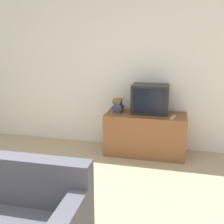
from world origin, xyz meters
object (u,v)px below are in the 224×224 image
(remote_on_stand, at_px, (173,117))
(television, at_px, (150,99))
(book_stack, at_px, (118,106))
(tv_stand, at_px, (145,134))

(remote_on_stand, bearing_deg, television, 149.61)
(television, relative_size, remote_on_stand, 3.02)
(book_stack, relative_size, remote_on_stand, 1.12)
(tv_stand, bearing_deg, television, 58.23)
(tv_stand, relative_size, television, 2.21)
(tv_stand, height_order, book_stack, book_stack)
(book_stack, bearing_deg, remote_on_stand, -10.47)
(tv_stand, relative_size, book_stack, 5.97)
(book_stack, height_order, remote_on_stand, book_stack)
(television, distance_m, book_stack, 0.52)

